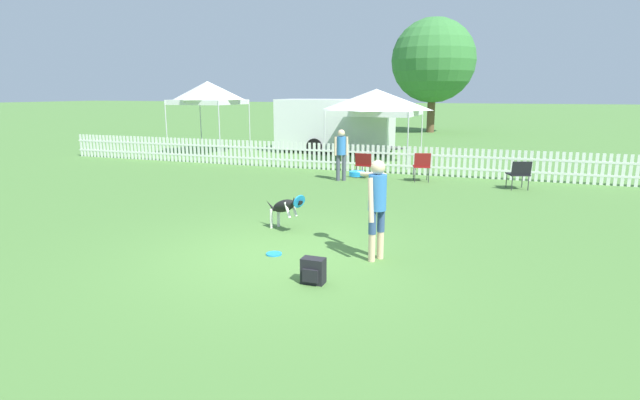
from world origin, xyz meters
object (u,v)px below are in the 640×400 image
at_px(handler_person, 375,198).
at_px(folding_chair_center, 422,164).
at_px(frisbee_near_handler, 316,278).
at_px(backpack_on_grass, 313,271).
at_px(canopy_tent_main, 208,93).
at_px(equipment_trailer, 336,124).
at_px(folding_chair_blue_left, 365,163).
at_px(leaping_dog, 285,206).
at_px(canopy_tent_secondary, 376,102).
at_px(spectator_standing, 341,150).
at_px(tree_left_grove, 433,61).
at_px(frisbee_near_dog, 274,254).
at_px(folding_chair_green_right, 519,172).

distance_m(handler_person, folding_chair_center, 7.31).
bearing_deg(frisbee_near_handler, backpack_on_grass, -81.18).
distance_m(canopy_tent_main, equipment_trailer, 5.62).
bearing_deg(folding_chair_blue_left, leaping_dog, 98.83).
bearing_deg(canopy_tent_secondary, frisbee_near_handler, -79.82).
height_order(handler_person, frisbee_near_handler, handler_person).
relative_size(canopy_tent_main, spectator_standing, 2.00).
relative_size(frisbee_near_handler, folding_chair_center, 0.30).
height_order(leaping_dog, tree_left_grove, tree_left_grove).
distance_m(frisbee_near_handler, folding_chair_center, 8.43).
bearing_deg(frisbee_near_handler, folding_chair_center, 88.93).
bearing_deg(leaping_dog, frisbee_near_handler, 61.02).
bearing_deg(backpack_on_grass, tree_left_grove, 94.72).
xyz_separation_m(leaping_dog, backpack_on_grass, (1.45, -2.32, -0.30)).
bearing_deg(canopy_tent_secondary, equipment_trailer, 133.67).
bearing_deg(frisbee_near_dog, folding_chair_center, 81.25).
xyz_separation_m(canopy_tent_main, canopy_tent_secondary, (7.35, -0.21, -0.33)).
height_order(leaping_dog, backpack_on_grass, leaping_dog).
bearing_deg(spectator_standing, canopy_tent_main, -57.95).
distance_m(handler_person, frisbee_near_dog, 1.90).
bearing_deg(canopy_tent_secondary, canopy_tent_main, 178.36).
relative_size(frisbee_near_handler, backpack_on_grass, 0.71).
bearing_deg(canopy_tent_secondary, handler_person, -76.00).
xyz_separation_m(frisbee_near_dog, folding_chair_center, (1.18, 7.64, 0.51)).
relative_size(leaping_dog, frisbee_near_dog, 4.05).
bearing_deg(folding_chair_center, handler_person, 78.13).
bearing_deg(frisbee_near_dog, spectator_standing, 99.02).
relative_size(folding_chair_blue_left, canopy_tent_main, 0.26).
height_order(folding_chair_center, spectator_standing, spectator_standing).
bearing_deg(spectator_standing, backpack_on_grass, 78.84).
bearing_deg(canopy_tent_main, equipment_trailer, 25.16).
xyz_separation_m(folding_chair_green_right, canopy_tent_main, (-12.36, 4.25, 2.09)).
relative_size(frisbee_near_dog, folding_chair_blue_left, 0.33).
xyz_separation_m(leaping_dog, spectator_standing, (-0.71, 5.64, 0.43)).
height_order(folding_chair_blue_left, equipment_trailer, equipment_trailer).
height_order(frisbee_near_dog, canopy_tent_secondary, canopy_tent_secondary).
bearing_deg(frisbee_near_dog, leaping_dog, 106.54).
relative_size(folding_chair_center, tree_left_grove, 0.12).
distance_m(canopy_tent_main, canopy_tent_secondary, 7.37).
xyz_separation_m(frisbee_near_handler, tree_left_grove, (-2.25, 27.39, 4.56)).
xyz_separation_m(handler_person, leaping_dog, (-1.99, 1.02, -0.51)).
height_order(frisbee_near_dog, canopy_tent_main, canopy_tent_main).
distance_m(handler_person, tree_left_grove, 26.65).
distance_m(backpack_on_grass, folding_chair_blue_left, 8.75).
xyz_separation_m(canopy_tent_secondary, equipment_trailer, (-2.42, 2.53, -1.01)).
height_order(frisbee_near_handler, canopy_tent_main, canopy_tent_main).
bearing_deg(backpack_on_grass, frisbee_near_handler, 98.82).
xyz_separation_m(handler_person, frisbee_near_handler, (-0.56, -1.13, -0.98)).
bearing_deg(spectator_standing, tree_left_grove, -116.00).
bearing_deg(folding_chair_green_right, tree_left_grove, -94.49).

